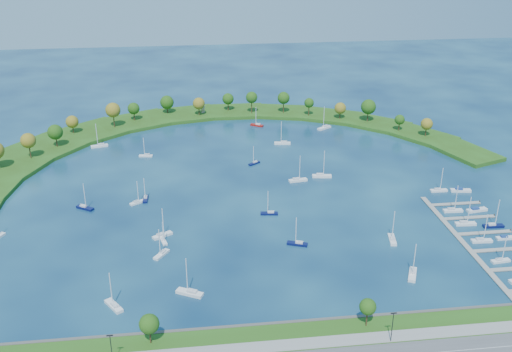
{
  "coord_description": "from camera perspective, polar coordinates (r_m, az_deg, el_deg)",
  "views": [
    {
      "loc": [
        -26.32,
        -247.06,
        114.87
      ],
      "look_at": [
        5.0,
        5.0,
        4.0
      ],
      "focal_mm": 41.04,
      "sensor_mm": 36.0,
      "label": 1
    }
  ],
  "objects": [
    {
      "name": "moored_boat_7",
      "position": [
        287.26,
        6.42,
        0.06
      ],
      "size": [
        9.65,
        3.81,
        13.8
      ],
      "rotation": [
        0.0,
        0.0,
        6.16
      ],
      "color": "white",
      "rests_on": "ground"
    },
    {
      "name": "moored_boat_18",
      "position": [
        231.92,
        -9.01,
        -6.19
      ],
      "size": [
        3.25,
        6.45,
        9.13
      ],
      "rotation": [
        0.0,
        0.0,
        4.97
      ],
      "color": "white",
      "rests_on": "ground"
    },
    {
      "name": "docked_boat_9",
      "position": [
        269.79,
        20.71,
        -3.1
      ],
      "size": [
        9.5,
        3.92,
        1.88
      ],
      "rotation": [
        0.0,
        0.0,
        0.15
      ],
      "color": "white",
      "rests_on": "ground"
    },
    {
      "name": "docked_boat_7",
      "position": [
        258.55,
        22.12,
        -4.46
      ],
      "size": [
        8.53,
        2.77,
        12.38
      ],
      "rotation": [
        0.0,
        0.0,
        -0.05
      ],
      "color": "#0A1142",
      "rests_on": "ground"
    },
    {
      "name": "moored_boat_16",
      "position": [
        264.94,
        -16.35,
        -2.92
      ],
      "size": [
        8.2,
        6.52,
        12.2
      ],
      "rotation": [
        0.0,
        0.0,
        5.7
      ],
      "color": "#0A1142",
      "rests_on": "ground"
    },
    {
      "name": "moored_boat_8",
      "position": [
        200.67,
        -6.46,
        -11.18
      ],
      "size": [
        9.54,
        6.82,
        13.85
      ],
      "rotation": [
        0.0,
        0.0,
        2.64
      ],
      "color": "white",
      "rests_on": "ground"
    },
    {
      "name": "moored_boat_4",
      "position": [
        216.04,
        15.01,
        -9.16
      ],
      "size": [
        6.03,
        9.25,
        13.25
      ],
      "rotation": [
        0.0,
        0.0,
        4.29
      ],
      "color": "white",
      "rests_on": "ground"
    },
    {
      "name": "moored_boat_6",
      "position": [
        316.16,
        -10.68,
        2.02
      ],
      "size": [
        7.41,
        3.06,
        10.57
      ],
      "rotation": [
        0.0,
        0.0,
        2.99
      ],
      "color": "white",
      "rests_on": "ground"
    },
    {
      "name": "moored_boat_11",
      "position": [
        267.1,
        -10.72,
        -2.13
      ],
      "size": [
        2.34,
        7.45,
        10.85
      ],
      "rotation": [
        0.0,
        0.0,
        4.68
      ],
      "color": "#0A1142",
      "rests_on": "ground"
    },
    {
      "name": "moored_boat_15",
      "position": [
        355.65,
        6.68,
        4.74
      ],
      "size": [
        9.52,
        7.54,
        14.15
      ],
      "rotation": [
        0.0,
        0.0,
        3.72
      ],
      "color": "white",
      "rests_on": "ground"
    },
    {
      "name": "moored_boat_9",
      "position": [
        328.68,
        2.6,
        3.28
      ],
      "size": [
        9.33,
        3.81,
        13.31
      ],
      "rotation": [
        0.0,
        0.0,
        3.0
      ],
      "color": "white",
      "rests_on": "ground"
    },
    {
      "name": "harbor_tower",
      "position": [
        378.56,
        -5.19,
        6.51
      ],
      "size": [
        2.6,
        2.6,
        4.57
      ],
      "color": "gray",
      "rests_on": "breakwater"
    },
    {
      "name": "docked_boat_4",
      "position": [
        245.39,
        21.13,
        -5.84
      ],
      "size": [
        8.3,
        2.71,
        12.04
      ],
      "rotation": [
        0.0,
        0.0,
        -0.05
      ],
      "color": "white",
      "rests_on": "ground"
    },
    {
      "name": "moored_boat_12",
      "position": [
        249.72,
        1.31,
        -3.58
      ],
      "size": [
        7.66,
        3.06,
        10.94
      ],
      "rotation": [
        0.0,
        0.0,
        3.01
      ],
      "color": "#0A1142",
      "rests_on": "ground"
    },
    {
      "name": "docked_boat_2",
      "position": [
        234.45,
        22.74,
        -7.55
      ],
      "size": [
        7.45,
        2.83,
        10.68
      ],
      "rotation": [
        0.0,
        0.0,
        0.11
      ],
      "color": "white",
      "rests_on": "ground"
    },
    {
      "name": "docked_boat_10",
      "position": [
        283.39,
        17.38,
        -1.28
      ],
      "size": [
        7.93,
        2.28,
        11.63
      ],
      "rotation": [
        0.0,
        0.0,
        -0.01
      ],
      "color": "white",
      "rests_on": "ground"
    },
    {
      "name": "docked_boat_6",
      "position": [
        256.26,
        19.73,
        -4.33
      ],
      "size": [
        8.77,
        2.9,
        12.71
      ],
      "rotation": [
        0.0,
        0.0,
        -0.06
      ],
      "color": "white",
      "rests_on": "ground"
    },
    {
      "name": "moored_boat_20",
      "position": [
        227.65,
        4.06,
        -6.53
      ],
      "size": [
        8.26,
        4.89,
        11.74
      ],
      "rotation": [
        0.0,
        0.0,
        2.78
      ],
      "color": "#0A1142",
      "rests_on": "ground"
    },
    {
      "name": "moored_boat_1",
      "position": [
        223.24,
        -9.19,
        -7.46
      ],
      "size": [
        6.18,
        7.66,
        11.44
      ],
      "rotation": [
        0.0,
        0.0,
        4.11
      ],
      "color": "white",
      "rests_on": "ground"
    },
    {
      "name": "docked_boat_8",
      "position": [
        265.79,
        18.63,
        -3.14
      ],
      "size": [
        8.52,
        2.78,
        12.36
      ],
      "rotation": [
        0.0,
        0.0,
        -0.05
      ],
      "color": "white",
      "rests_on": "ground"
    },
    {
      "name": "moored_boat_2",
      "position": [
        199.03,
        -13.69,
        -12.12
      ],
      "size": [
        6.8,
        8.54,
        12.7
      ],
      "rotation": [
        0.0,
        0.0,
        2.16
      ],
      "color": "white",
      "rests_on": "ground"
    },
    {
      "name": "breakwater",
      "position": [
        317.57,
        -10.22,
        2.18
      ],
      "size": [
        286.74,
        247.64,
        2.0
      ],
      "color": "#2B4B14",
      "rests_on": "ground"
    },
    {
      "name": "moored_boat_13",
      "position": [
        235.72,
        -9.13,
        -5.66
      ],
      "size": [
        8.26,
        6.38,
        12.2
      ],
      "rotation": [
        0.0,
        0.0,
        0.56
      ],
      "color": "white",
      "rests_on": "ground"
    },
    {
      "name": "docked_boat_11",
      "position": [
        286.51,
        19.3,
        -1.32
      ],
      "size": [
        9.52,
        4.01,
        1.88
      ],
      "rotation": [
        0.0,
        0.0,
        -0.16
      ],
      "color": "white",
      "rests_on": "ground"
    },
    {
      "name": "moored_boat_0",
      "position": [
        335.58,
        -15.01,
        2.91
      ],
      "size": [
        9.6,
        4.62,
        13.6
      ],
      "rotation": [
        0.0,
        0.0,
        3.37
      ],
      "color": "white",
      "rests_on": "ground"
    },
    {
      "name": "breakwater_trees",
      "position": [
        348.02,
        -5.99,
        6.02
      ],
      "size": [
        237.52,
        91.6,
        15.01
      ],
      "color": "#382314",
      "rests_on": "breakwater"
    },
    {
      "name": "dock_system",
      "position": [
        245.34,
        21.1,
        -5.99
      ],
      "size": [
        24.28,
        82.0,
        1.6
      ],
      "color": "gray",
      "rests_on": "ground"
    },
    {
      "name": "moored_boat_10",
      "position": [
        281.64,
        4.1,
        -0.34
      ],
      "size": [
        9.21,
        3.75,
        13.15
      ],
      "rotation": [
        0.0,
        0.0,
        0.14
      ],
      "color": "white",
      "rests_on": "ground"
    },
    {
      "name": "moored_boat_5",
      "position": [
        358.29,
        0.1,
        5.03
      ],
      "size": [
        8.02,
        6.25,
        11.87
      ],
      "rotation": [
        0.0,
        0.0,
        2.57
      ],
      "color": "maroon",
      "rests_on": "ground"
    },
    {
      "name": "docked_boat_5",
      "position": [
        251.29,
        23.13,
        -5.55
      ],
      "size": [
        7.62,
        2.16,
        1.55
      ],
      "rotation": [
        0.0,
        0.0,
        -0.0
      ],
      "color": "white",
      "rests_on": "ground"
    },
    {
      "name": "moored_boat_19",
      "position": [
        235.91,
        13.15,
        -5.98
      ],
      "size": [
        3.97,
        8.89,
        12.63
      ],
      "rotation": [
        0.0,
        0.0,
        1.38
      ],
      "color": "white",
      "rests_on": "ground"
    },
    {
      "name": "ground",
      "position": [
        273.72,
        -0.91,
        -1.23
      ],
      "size": [
        700.0,
        700.0,
        0.0
      ],
      "primitive_type": "plane",
      "color": "#071C40",
      "rests_on": "ground"
    },
    {
      "name": "moored_boat_17",
      "position": [
        264.47,
        -11.49,
        -2.46
      ],
      "size": [
        7.07,
        5.71,
        10.56
      ],
      "rotation": [
        0.0,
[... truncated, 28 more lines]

